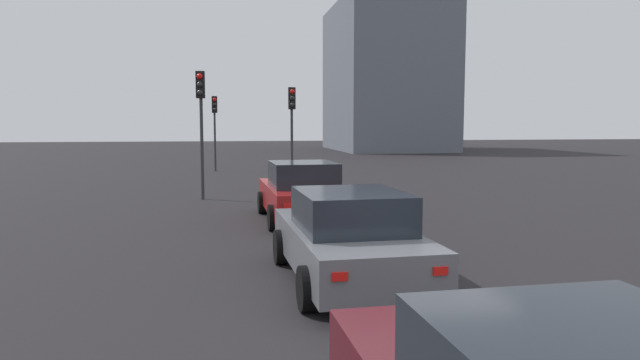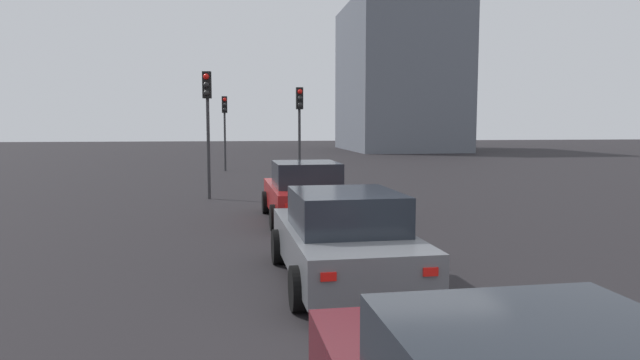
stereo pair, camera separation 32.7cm
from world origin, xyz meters
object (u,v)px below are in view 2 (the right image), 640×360
Objects in this scene: traffic_light_near_left at (300,115)px; traffic_light_near_right at (207,108)px; car_red_lead at (305,192)px; car_grey_second at (344,238)px; traffic_light_far_left at (225,117)px.

traffic_light_near_left is 0.94× the size of traffic_light_near_right.
car_red_lead is 1.09× the size of traffic_light_near_left.
traffic_light_near_right reaches higher than car_grey_second.
traffic_light_near_left reaches higher than car_red_lead.
car_grey_second is (-5.98, 0.07, -0.03)m from car_red_lead.
traffic_light_near_left is at bearing -6.81° from car_red_lead.
car_grey_second is at bearing 22.09° from traffic_light_near_right.
car_grey_second is at bearing 177.70° from car_red_lead.
traffic_light_far_left reaches higher than car_red_lead.
traffic_light_near_right reaches higher than traffic_light_near_left.
traffic_light_near_left is 5.21m from traffic_light_near_right.
traffic_light_near_right is 1.06× the size of traffic_light_far_left.
traffic_light_near_left is 8.68m from traffic_light_far_left.
car_grey_second is 14.72m from traffic_light_near_left.
traffic_light_far_left is at bearing -161.11° from traffic_light_near_left.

